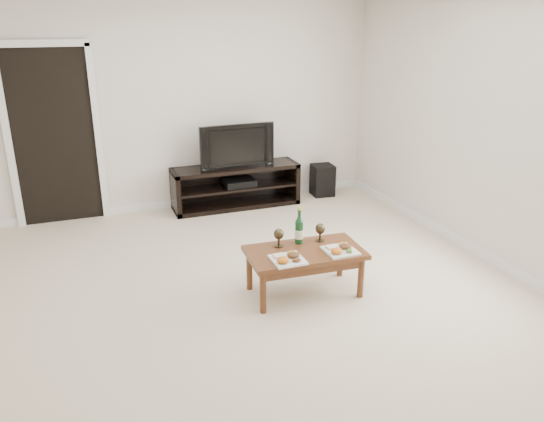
{
  "coord_description": "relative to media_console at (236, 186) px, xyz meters",
  "views": [
    {
      "loc": [
        -1.31,
        -3.88,
        2.35
      ],
      "look_at": [
        0.28,
        0.35,
        0.7
      ],
      "focal_mm": 35.0,
      "sensor_mm": 36.0,
      "label": 1
    }
  ],
  "objects": [
    {
      "name": "goblet_left",
      "position": [
        -0.3,
        -2.32,
        0.23
      ],
      "size": [
        0.09,
        0.09,
        0.17
      ],
      "primitive_type": null,
      "color": "#362D1D",
      "rests_on": "coffee_table"
    },
    {
      "name": "floor",
      "position": [
        -0.58,
        -2.5,
        -0.28
      ],
      "size": [
        5.5,
        5.5,
        0.0
      ],
      "primitive_type": "plane",
      "color": "beige",
      "rests_on": "ground"
    },
    {
      "name": "goblet_right",
      "position": [
        0.1,
        -2.33,
        0.23
      ],
      "size": [
        0.09,
        0.09,
        0.17
      ],
      "primitive_type": null,
      "color": "#362D1D",
      "rests_on": "coffee_table"
    },
    {
      "name": "plate_right",
      "position": [
        0.16,
        -2.62,
        0.18
      ],
      "size": [
        0.27,
        0.27,
        0.07
      ],
      "primitive_type": "cube",
      "color": "white",
      "rests_on": "coffee_table"
    },
    {
      "name": "media_console",
      "position": [
        0.0,
        0.0,
        0.0
      ],
      "size": [
        1.65,
        0.45,
        0.55
      ],
      "primitive_type": "cube",
      "color": "black",
      "rests_on": "ground"
    },
    {
      "name": "doorway",
      "position": [
        -2.13,
        0.24,
        0.75
      ],
      "size": [
        0.9,
        0.02,
        2.05
      ],
      "primitive_type": "cube",
      "color": "black",
      "rests_on": "ground"
    },
    {
      "name": "coffee_table",
      "position": [
        -0.11,
        -2.48,
        -0.07
      ],
      "size": [
        1.05,
        0.61,
        0.42
      ],
      "primitive_type": "cube",
      "rotation": [
        0.0,
        0.0,
        -0.05
      ],
      "color": "brown",
      "rests_on": "ground"
    },
    {
      "name": "wine_bottle",
      "position": [
        -0.1,
        -2.31,
        0.32
      ],
      "size": [
        0.07,
        0.07,
        0.35
      ],
      "primitive_type": "cylinder",
      "color": "#103C1D",
      "rests_on": "coffee_table"
    },
    {
      "name": "subwoofer",
      "position": [
        1.28,
        0.04,
        -0.06
      ],
      "size": [
        0.31,
        0.31,
        0.43
      ],
      "primitive_type": "cube",
      "rotation": [
        0.0,
        0.0,
        -0.09
      ],
      "color": "black",
      "rests_on": "ground"
    },
    {
      "name": "plate_left",
      "position": [
        -0.34,
        -2.63,
        0.18
      ],
      "size": [
        0.27,
        0.27,
        0.07
      ],
      "primitive_type": "cube",
      "color": "white",
      "rests_on": "coffee_table"
    },
    {
      "name": "television",
      "position": [
        0.0,
        0.0,
        0.55
      ],
      "size": [
        0.98,
        0.17,
        0.56
      ],
      "primitive_type": "imported",
      "rotation": [
        0.0,
        0.0,
        0.04
      ],
      "color": "black",
      "rests_on": "media_console"
    },
    {
      "name": "av_receiver",
      "position": [
        0.05,
        -0.01,
        0.05
      ],
      "size": [
        0.4,
        0.3,
        0.08
      ],
      "primitive_type": "cube",
      "rotation": [
        0.0,
        0.0,
        -0.01
      ],
      "color": "black",
      "rests_on": "media_console"
    },
    {
      "name": "back_wall",
      "position": [
        -0.58,
        0.27,
        1.02
      ],
      "size": [
        5.0,
        0.04,
        2.6
      ],
      "primitive_type": "cube",
      "color": "silver",
      "rests_on": "ground"
    }
  ]
}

